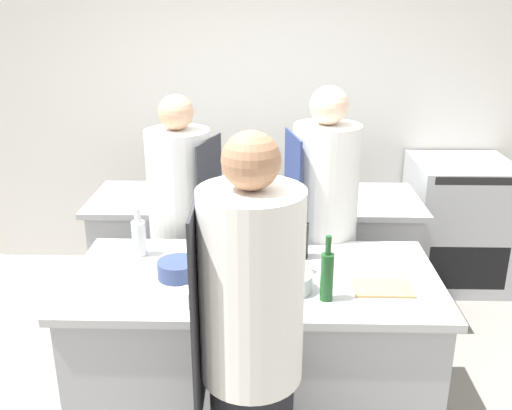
# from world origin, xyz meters

# --- Properties ---
(wall_back) EXTENTS (8.00, 0.06, 2.80)m
(wall_back) POSITION_xyz_m (0.00, 2.13, 1.40)
(wall_back) COLOR silver
(wall_back) RESTS_ON ground_plane
(prep_counter) EXTENTS (1.86, 0.89, 0.89)m
(prep_counter) POSITION_xyz_m (0.00, 0.00, 0.45)
(prep_counter) COLOR #A8AAAF
(prep_counter) RESTS_ON ground_plane
(pass_counter) EXTENTS (2.30, 0.72, 0.89)m
(pass_counter) POSITION_xyz_m (-0.03, 1.19, 0.45)
(pass_counter) COLOR #A8AAAF
(pass_counter) RESTS_ON ground_plane
(oven_range) EXTENTS (0.75, 0.73, 1.01)m
(oven_range) POSITION_xyz_m (1.58, 1.71, 0.50)
(oven_range) COLOR #A8AAAF
(oven_range) RESTS_ON ground_plane
(chef_at_prep_near) EXTENTS (0.41, 0.39, 1.79)m
(chef_at_prep_near) POSITION_xyz_m (0.01, -0.70, 0.89)
(chef_at_prep_near) COLOR black
(chef_at_prep_near) RESTS_ON ground_plane
(chef_at_stove) EXTENTS (0.45, 0.43, 1.68)m
(chef_at_stove) POSITION_xyz_m (-0.48, 0.74, 0.83)
(chef_at_stove) COLOR black
(chef_at_stove) RESTS_ON ground_plane
(chef_at_pass_far) EXTENTS (0.43, 0.41, 1.76)m
(chef_at_pass_far) POSITION_xyz_m (0.39, 0.58, 0.88)
(chef_at_pass_far) COLOR black
(chef_at_pass_far) RESTS_ON ground_plane
(bottle_olive_oil) EXTENTS (0.08, 0.08, 0.27)m
(bottle_olive_oil) POSITION_xyz_m (0.24, 0.22, 1.00)
(bottle_olive_oil) COLOR black
(bottle_olive_oil) RESTS_ON prep_counter
(bottle_vinegar) EXTENTS (0.06, 0.06, 0.32)m
(bottle_vinegar) POSITION_xyz_m (0.34, -0.23, 1.02)
(bottle_vinegar) COLOR #19471E
(bottle_vinegar) RESTS_ON prep_counter
(bottle_wine) EXTENTS (0.09, 0.09, 0.28)m
(bottle_wine) POSITION_xyz_m (0.18, 0.03, 1.00)
(bottle_wine) COLOR #B2A84C
(bottle_wine) RESTS_ON prep_counter
(bottle_cooking_oil) EXTENTS (0.08, 0.08, 0.27)m
(bottle_cooking_oil) POSITION_xyz_m (-0.63, 0.23, 1.00)
(bottle_cooking_oil) COLOR silver
(bottle_cooking_oil) RESTS_ON prep_counter
(bowl_mixing_large) EXTENTS (0.20, 0.20, 0.09)m
(bowl_mixing_large) POSITION_xyz_m (-0.38, -0.03, 0.93)
(bowl_mixing_large) COLOR navy
(bowl_mixing_large) RESTS_ON prep_counter
(bowl_prep_small) EXTENTS (0.20, 0.20, 0.09)m
(bowl_prep_small) POSITION_xyz_m (0.18, -0.15, 0.93)
(bowl_prep_small) COLOR #B7BABC
(bowl_prep_small) RESTS_ON prep_counter
(cup) EXTENTS (0.10, 0.10, 0.08)m
(cup) POSITION_xyz_m (-0.29, -0.30, 0.93)
(cup) COLOR white
(cup) RESTS_ON prep_counter
(cutting_board) EXTENTS (0.28, 0.18, 0.01)m
(cutting_board) POSITION_xyz_m (0.62, -0.13, 0.90)
(cutting_board) COLOR tan
(cutting_board) RESTS_ON prep_counter
(stockpot) EXTENTS (0.28, 0.28, 0.20)m
(stockpot) POSITION_xyz_m (0.38, 1.24, 0.99)
(stockpot) COLOR #A8AAAF
(stockpot) RESTS_ON pass_counter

